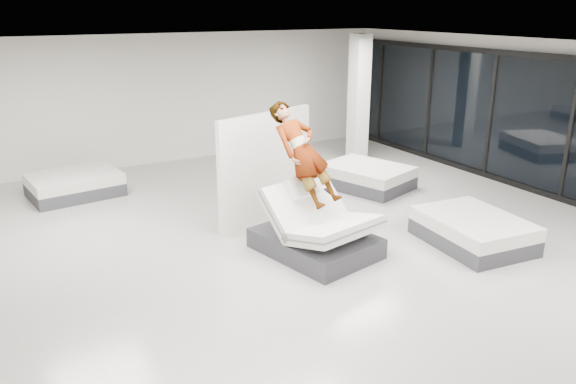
% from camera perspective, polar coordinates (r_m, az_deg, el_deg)
% --- Properties ---
extents(room, '(14.00, 14.04, 3.20)m').
position_cam_1_polar(room, '(8.36, 3.30, 2.88)').
color(room, '#B5B2AB').
rests_on(room, ground).
extents(hero_bed, '(1.75, 2.11, 1.22)m').
position_cam_1_polar(hero_bed, '(9.07, 2.93, -4.07)').
color(hero_bed, '#343439').
rests_on(hero_bed, floor).
extents(person, '(1.02, 1.87, 1.40)m').
position_cam_1_polar(person, '(9.00, 1.55, 1.79)').
color(person, slate).
rests_on(person, hero_bed).
extents(remote, '(0.08, 0.15, 0.08)m').
position_cam_1_polar(remote, '(8.98, 4.09, 0.10)').
color(remote, black).
rests_on(remote, person).
extents(divider_panel, '(2.17, 0.77, 2.04)m').
position_cam_1_polar(divider_panel, '(10.25, -2.24, 2.47)').
color(divider_panel, silver).
rests_on(divider_panel, floor).
extents(flat_bed_right_far, '(1.84, 2.13, 0.49)m').
position_cam_1_polar(flat_bed_right_far, '(12.50, 7.97, 1.57)').
color(flat_bed_right_far, '#343439').
rests_on(flat_bed_right_far, floor).
extents(flat_bed_right_near, '(1.51, 1.91, 0.49)m').
position_cam_1_polar(flat_bed_right_near, '(9.93, 18.28, -3.74)').
color(flat_bed_right_near, '#343439').
rests_on(flat_bed_right_near, floor).
extents(flat_bed_left_far, '(1.92, 1.53, 0.49)m').
position_cam_1_polar(flat_bed_left_far, '(12.66, -20.85, 0.71)').
color(flat_bed_left_far, '#343439').
rests_on(flat_bed_left_far, floor).
extents(column, '(0.40, 0.40, 3.20)m').
position_cam_1_polar(column, '(14.21, 7.18, 9.24)').
color(column, silver).
rests_on(column, floor).
extents(storefront_glazing, '(0.12, 13.40, 2.92)m').
position_cam_1_polar(storefront_glazing, '(12.52, 26.79, 5.48)').
color(storefront_glazing, '#212B37').
rests_on(storefront_glazing, floor).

